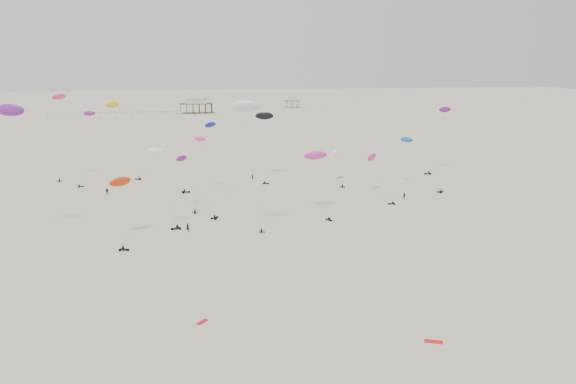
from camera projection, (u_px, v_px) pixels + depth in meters
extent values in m
plane|color=#C3B69B|center=(235.00, 146.00, 224.42)|extent=(900.00, 900.00, 0.00)
cube|color=brown|center=(196.00, 104.00, 364.49)|extent=(21.00, 13.00, 0.30)
cube|color=silver|center=(196.00, 101.00, 364.09)|extent=(14.00, 8.40, 3.20)
cube|color=#B2B2AD|center=(196.00, 98.00, 363.69)|extent=(15.00, 9.00, 0.30)
cube|color=brown|center=(292.00, 101.00, 406.41)|extent=(9.00, 7.00, 0.30)
cube|color=silver|center=(292.00, 99.00, 406.10)|extent=(5.60, 4.20, 2.40)
cube|color=#B2B2AD|center=(292.00, 97.00, 405.79)|extent=(6.00, 4.50, 0.30)
cube|color=black|center=(113.00, 112.00, 355.89)|extent=(80.00, 0.10, 0.10)
cylinder|color=gray|center=(59.00, 139.00, 159.63)|extent=(0.03, 0.03, 23.01)
ellipsoid|color=#F2397C|center=(59.00, 97.00, 160.55)|extent=(4.73, 5.25, 2.39)
cylinder|color=gray|center=(198.00, 188.00, 125.10)|extent=(0.03, 0.03, 16.95)
ellipsoid|color=#831885|center=(182.00, 158.00, 128.79)|extent=(3.14, 3.00, 1.57)
cylinder|color=gray|center=(166.00, 191.00, 112.56)|extent=(0.03, 0.03, 15.00)
ellipsoid|color=white|center=(155.00, 151.00, 111.25)|extent=(3.64, 1.70, 1.73)
cylinder|color=gray|center=(203.00, 168.00, 130.47)|extent=(0.03, 0.03, 21.76)
ellipsoid|color=#0E20B6|center=(210.00, 125.00, 134.82)|extent=(3.85, 3.75, 1.83)
cylinder|color=gray|center=(265.00, 150.00, 159.41)|extent=(0.03, 0.03, 19.84)
ellipsoid|color=black|center=(264.00, 116.00, 162.89)|extent=(5.67, 3.14, 2.68)
cylinder|color=gray|center=(423.00, 165.00, 149.55)|extent=(0.03, 0.03, 17.13)
ellipsoid|color=#1566A4|center=(407.00, 140.00, 153.53)|extent=(3.70, 3.57, 1.83)
cylinder|color=gray|center=(322.00, 188.00, 123.39)|extent=(0.03, 0.03, 14.75)
ellipsoid|color=#DC33B2|center=(315.00, 155.00, 126.50)|extent=(5.68, 2.90, 2.74)
cylinder|color=gray|center=(85.00, 150.00, 151.06)|extent=(0.03, 0.03, 18.97)
ellipsoid|color=#911A92|center=(89.00, 113.00, 150.14)|extent=(3.20, 1.50, 1.51)
cylinder|color=gray|center=(1.00, 180.00, 103.51)|extent=(0.03, 0.03, 25.87)
ellipsoid|color=#701C9E|center=(10.00, 110.00, 106.89)|extent=(6.10, 3.63, 2.83)
cylinder|color=gray|center=(126.00, 143.00, 159.39)|extent=(0.03, 0.03, 21.02)
ellipsoid|color=yellow|center=(112.00, 105.00, 157.49)|extent=(4.15, 3.48, 1.99)
cylinder|color=gray|center=(193.00, 165.00, 146.31)|extent=(0.03, 0.03, 13.72)
ellipsoid|color=#EB37A9|center=(200.00, 139.00, 147.49)|extent=(3.22, 2.43, 1.50)
cylinder|color=gray|center=(436.00, 142.00, 169.97)|extent=(0.03, 0.03, 19.40)
ellipsoid|color=#79167D|center=(445.00, 109.00, 170.92)|extent=(4.17, 1.62, 1.95)
cylinder|color=gray|center=(381.00, 180.00, 139.52)|extent=(0.03, 0.03, 16.20)
ellipsoid|color=#DA3381|center=(372.00, 157.00, 145.26)|extent=(4.47, 4.67, 2.33)
cylinder|color=gray|center=(122.00, 215.00, 104.54)|extent=(0.03, 0.03, 13.36)
ellipsoid|color=red|center=(120.00, 182.00, 107.80)|extent=(4.84, 4.03, 2.29)
cylinder|color=gray|center=(254.00, 171.00, 110.37)|extent=(0.03, 0.03, 23.55)
ellipsoid|color=silver|center=(246.00, 106.00, 108.61)|extent=(6.01, 3.63, 2.81)
cylinder|color=gray|center=(339.00, 170.00, 155.33)|extent=(0.03, 0.03, 11.72)
ellipsoid|color=white|center=(336.00, 153.00, 159.14)|extent=(4.50, 4.96, 2.35)
imported|color=black|center=(188.00, 232.00, 112.52)|extent=(0.85, 0.65, 2.11)
imported|color=black|center=(404.00, 199.00, 138.89)|extent=(1.02, 0.70, 1.91)
imported|color=black|center=(107.00, 195.00, 142.96)|extent=(1.40, 0.84, 2.27)
imported|color=black|center=(252.00, 180.00, 161.60)|extent=(0.85, 0.82, 1.94)
cube|color=red|center=(433.00, 342.00, 68.44)|extent=(2.38, 1.70, 0.08)
cube|color=red|center=(202.00, 322.00, 73.59)|extent=(1.73, 1.80, 0.07)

